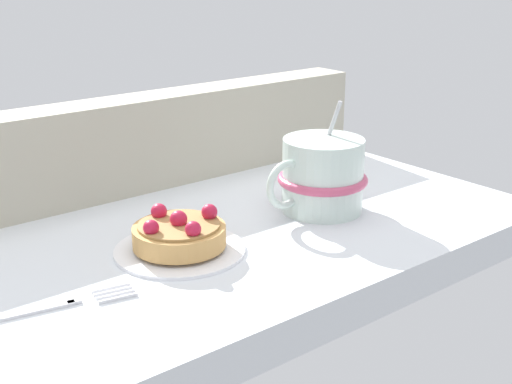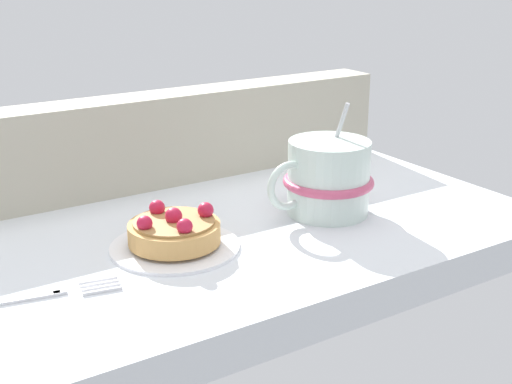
{
  "view_description": "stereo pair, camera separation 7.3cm",
  "coord_description": "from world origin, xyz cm",
  "px_view_note": "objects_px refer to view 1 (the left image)",
  "views": [
    {
      "loc": [
        -40.97,
        -57.35,
        28.51
      ],
      "look_at": [
        2.4,
        -3.28,
        4.29
      ],
      "focal_mm": 48.35,
      "sensor_mm": 36.0,
      "label": 1
    },
    {
      "loc": [
        -35.01,
        -61.63,
        28.51
      ],
      "look_at": [
        2.4,
        -3.28,
        4.29
      ],
      "focal_mm": 48.35,
      "sensor_mm": 36.0,
      "label": 2
    }
  ],
  "objects_px": {
    "dessert_plate": "(180,249)",
    "coffee_mug": "(322,176)",
    "raspberry_tart": "(179,233)",
    "dessert_fork": "(41,308)"
  },
  "relations": [
    {
      "from": "raspberry_tart",
      "to": "dessert_fork",
      "type": "height_order",
      "value": "raspberry_tart"
    },
    {
      "from": "dessert_plate",
      "to": "raspberry_tart",
      "type": "height_order",
      "value": "raspberry_tart"
    },
    {
      "from": "raspberry_tart",
      "to": "coffee_mug",
      "type": "height_order",
      "value": "coffee_mug"
    },
    {
      "from": "coffee_mug",
      "to": "dessert_fork",
      "type": "bearing_deg",
      "value": -175.62
    },
    {
      "from": "raspberry_tart",
      "to": "dessert_fork",
      "type": "xyz_separation_m",
      "value": [
        -0.16,
        -0.03,
        -0.02
      ]
    },
    {
      "from": "dessert_plate",
      "to": "dessert_fork",
      "type": "height_order",
      "value": "dessert_plate"
    },
    {
      "from": "dessert_plate",
      "to": "coffee_mug",
      "type": "relative_size",
      "value": 0.98
    },
    {
      "from": "dessert_plate",
      "to": "coffee_mug",
      "type": "distance_m",
      "value": 0.2
    },
    {
      "from": "dessert_plate",
      "to": "coffee_mug",
      "type": "height_order",
      "value": "coffee_mug"
    },
    {
      "from": "dessert_plate",
      "to": "dessert_fork",
      "type": "xyz_separation_m",
      "value": [
        -0.16,
        -0.03,
        -0.0
      ]
    }
  ]
}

